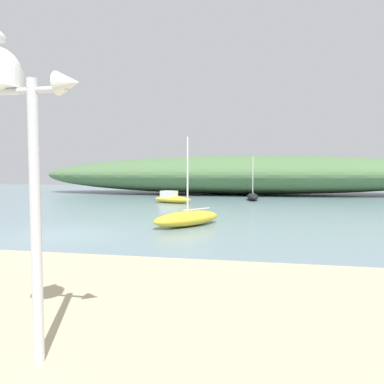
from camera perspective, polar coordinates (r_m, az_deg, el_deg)
name	(u,v)px	position (r m, az deg, el deg)	size (l,w,h in m)	color
ground_plane	(65,235)	(13.87, -21.37, -6.96)	(120.00, 120.00, 0.00)	gray
distant_hill	(240,175)	(40.66, 8.39, 2.97)	(51.66, 13.50, 4.67)	#517547
mast_structure	(9,101)	(4.30, -29.39, 13.77)	(1.28, 0.55, 3.59)	silver
sailboat_inner_mooring	(188,218)	(15.04, -0.78, -4.61)	(3.31, 3.83, 4.09)	gold
motorboat_near_shore	(172,198)	(27.30, -3.59, -1.10)	(3.69, 2.25, 1.01)	gold
sailboat_outer_mooring	(253,196)	(30.80, 10.58, -0.77)	(1.20, 3.61, 4.10)	black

